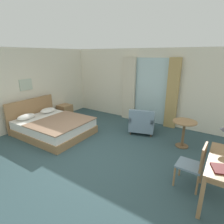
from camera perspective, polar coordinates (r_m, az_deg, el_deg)
The scene contains 13 objects.
ground at distance 4.63m, azimuth -6.26°, elevation -14.45°, with size 6.84×6.84×0.10m, color #334C51.
wall_back at distance 6.74m, azimuth 10.89°, elevation 7.98°, with size 6.44×0.12×2.61m, color silver.
wall_left at distance 6.54m, azimuth -28.68°, elevation 5.85°, with size 0.12×6.44×2.61m, color silver.
balcony_glass_door at distance 6.63m, azimuth 11.88°, elevation 6.39°, with size 1.18×0.02×2.29m, color silver.
curtain_panel_left at distance 6.87m, azimuth 5.29°, elevation 7.18°, with size 0.51×0.10×2.31m, color beige.
curtain_panel_right at distance 6.29m, azimuth 18.39°, elevation 5.36°, with size 0.38×0.10×2.31m, color tan.
bed at distance 6.01m, azimuth -18.14°, elevation -4.07°, with size 2.21×1.75×0.99m.
nightstand at distance 7.45m, azimuth -14.56°, elevation 0.31°, with size 0.45×0.49×0.50m.
desk_chair at distance 3.77m, azimuth 24.53°, elevation -14.48°, with size 0.46×0.44×0.90m.
closed_book at distance 3.24m, azimuth 31.07°, elevation -15.05°, with size 0.24×0.28×0.02m, color maroon.
armchair_by_window at distance 5.82m, azimuth 9.37°, elevation -3.39°, with size 0.93×0.90×0.81m.
round_cafe_table at distance 5.19m, azimuth 21.68°, elevation -4.74°, with size 0.61×0.61×0.73m.
framed_picture at distance 6.65m, azimuth -25.43°, elevation 7.75°, with size 0.03×0.43×0.36m.
Camera 1 is at (2.56, -2.97, 2.41)m, focal length 29.12 mm.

